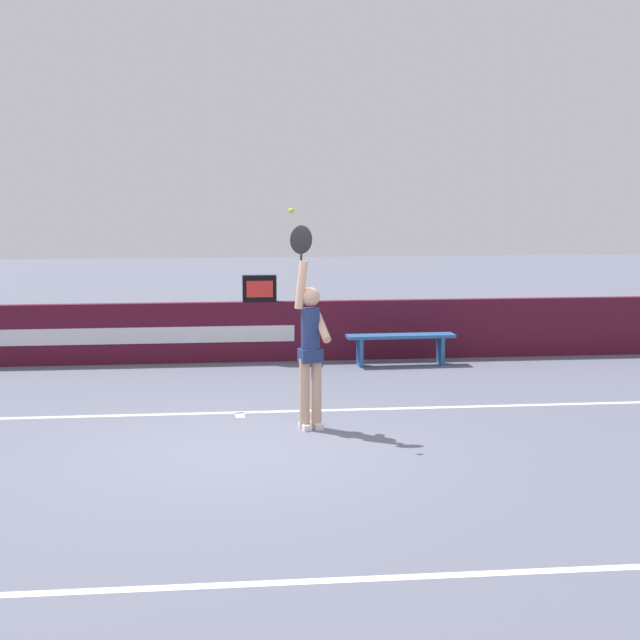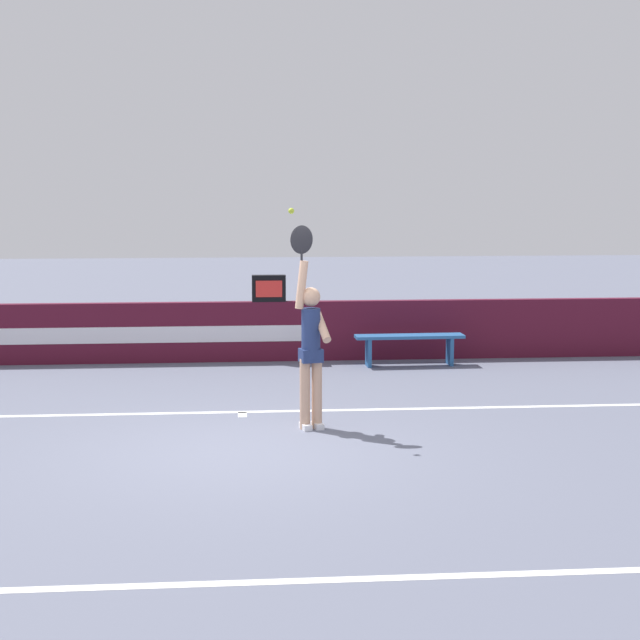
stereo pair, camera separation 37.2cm
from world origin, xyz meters
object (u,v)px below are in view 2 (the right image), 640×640
Objects in this scene: speed_display at (269,288)px; tennis_player at (311,345)px; courtside_bench_near at (409,342)px; tennis_ball at (291,211)px.

speed_display is 0.23× the size of tennis_player.
courtside_bench_near is (2.27, -0.65, -0.83)m from speed_display.
tennis_player reaches higher than courtside_bench_near.
tennis_ball is at bearing -135.09° from tennis_player.
tennis_player is 35.82× the size of tennis_ball.
tennis_player is 1.65m from tennis_ball.
speed_display is 8.10× the size of tennis_ball.
tennis_player is at bearing -114.74° from courtside_bench_near.
tennis_player is at bearing -86.04° from speed_display.
courtside_bench_near is (2.17, 4.44, -2.25)m from tennis_ball.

